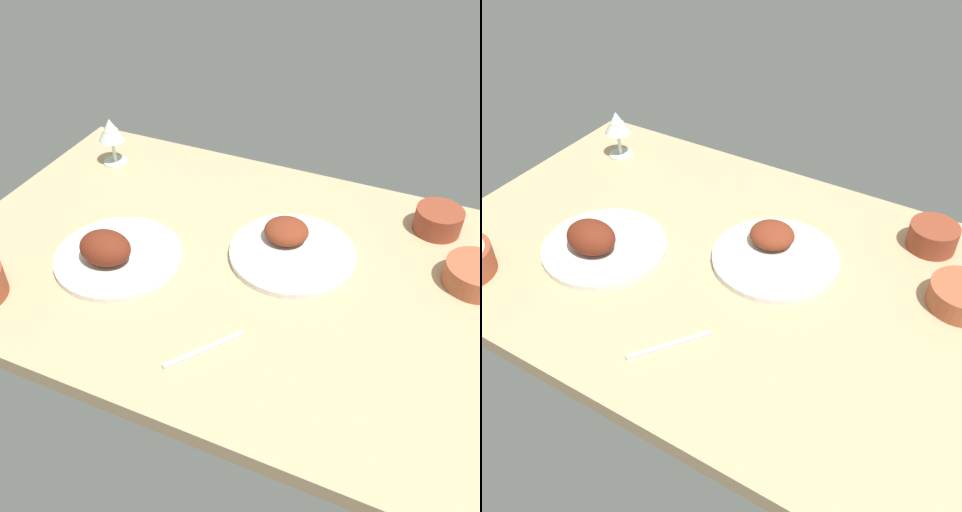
# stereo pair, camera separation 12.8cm
# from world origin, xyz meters

# --- Properties ---
(dining_table) EXTENTS (1.40, 0.90, 0.04)m
(dining_table) POSITION_xyz_m (0.00, 0.00, 0.02)
(dining_table) COLOR tan
(dining_table) RESTS_ON ground
(plate_center_main) EXTENTS (0.30, 0.30, 0.09)m
(plate_center_main) POSITION_xyz_m (0.27, 0.11, 0.06)
(plate_center_main) COLOR silver
(plate_center_main) RESTS_ON dining_table
(plate_far_side) EXTENTS (0.30, 0.30, 0.07)m
(plate_far_side) POSITION_xyz_m (-0.10, -0.08, 0.06)
(plate_far_side) COLOR silver
(plate_far_side) RESTS_ON dining_table
(bowl_onions) EXTENTS (0.14, 0.14, 0.05)m
(bowl_onions) POSITION_xyz_m (-0.51, -0.14, 0.07)
(bowl_onions) COLOR #A35133
(bowl_onions) RESTS_ON dining_table
(bowl_pasta) EXTENTS (0.12, 0.12, 0.06)m
(bowl_pasta) POSITION_xyz_m (-0.40, -0.31, 0.07)
(bowl_pasta) COLOR brown
(bowl_pasta) RESTS_ON dining_table
(wine_glass) EXTENTS (0.08, 0.08, 0.14)m
(wine_glass) POSITION_xyz_m (0.53, -0.27, 0.14)
(wine_glass) COLOR silver
(wine_glass) RESTS_ON dining_table
(fork_loose) EXTENTS (0.11, 0.15, 0.01)m
(fork_loose) POSITION_xyz_m (-0.04, 0.27, 0.04)
(fork_loose) COLOR silver
(fork_loose) RESTS_ON dining_table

